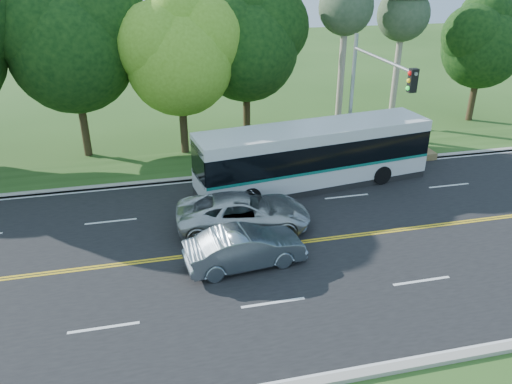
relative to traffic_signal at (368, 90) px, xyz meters
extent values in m
plane|color=#294C19|center=(-6.49, -5.40, -4.67)|extent=(120.00, 120.00, 0.00)
cube|color=black|center=(-6.49, -5.40, -4.66)|extent=(60.00, 14.00, 0.02)
cube|color=#A49F94|center=(-6.49, 1.75, -4.60)|extent=(60.00, 0.30, 0.15)
cube|color=#A49F94|center=(-6.49, -12.55, -4.60)|extent=(60.00, 0.30, 0.15)
cube|color=#294C19|center=(-6.49, 3.60, -4.62)|extent=(60.00, 4.00, 0.10)
cube|color=gold|center=(-6.49, -5.48, -4.65)|extent=(57.00, 0.10, 0.00)
cube|color=gold|center=(-6.49, -5.32, -4.65)|extent=(57.00, 0.10, 0.00)
cube|color=silver|center=(-12.49, -8.90, -4.65)|extent=(2.20, 0.12, 0.00)
cube|color=silver|center=(-6.99, -8.90, -4.65)|extent=(2.20, 0.12, 0.00)
cube|color=silver|center=(-1.49, -8.90, -4.65)|extent=(2.20, 0.12, 0.00)
cube|color=silver|center=(-12.49, -1.90, -4.65)|extent=(2.20, 0.12, 0.00)
cube|color=silver|center=(-6.99, -1.90, -4.65)|extent=(2.20, 0.12, 0.00)
cube|color=silver|center=(-1.49, -1.90, -4.65)|extent=(2.20, 0.12, 0.00)
cube|color=silver|center=(4.01, -1.90, -4.65)|extent=(2.20, 0.12, 0.00)
cube|color=silver|center=(-6.49, 1.45, -4.65)|extent=(57.00, 0.12, 0.00)
cube|color=silver|center=(-6.49, -12.25, -4.65)|extent=(57.00, 0.12, 0.00)
cylinder|color=black|center=(-13.99, 6.60, -2.87)|extent=(0.44, 0.44, 3.60)
sphere|color=black|center=(-13.99, 6.60, 1.24)|extent=(6.60, 6.60, 6.60)
sphere|color=black|center=(-12.51, 6.90, 2.56)|extent=(5.28, 5.28, 5.28)
sphere|color=black|center=(-15.31, 6.40, 2.39)|extent=(4.95, 4.95, 4.95)
sphere|color=black|center=(-13.89, 7.00, 3.71)|extent=(4.29, 4.29, 4.29)
cylinder|color=black|center=(-8.49, 5.60, -3.05)|extent=(0.44, 0.44, 3.24)
sphere|color=#61951E|center=(-8.49, 5.60, 0.60)|extent=(5.80, 5.80, 5.80)
sphere|color=#61951E|center=(-7.19, 5.90, 1.76)|extent=(4.64, 4.64, 4.64)
sphere|color=#61951E|center=(-9.65, 5.40, 1.61)|extent=(4.35, 4.35, 4.35)
sphere|color=#61951E|center=(-8.39, 6.00, 2.77)|extent=(3.77, 3.77, 3.77)
cylinder|color=black|center=(-4.49, 7.10, -2.96)|extent=(0.44, 0.44, 3.42)
sphere|color=black|center=(-4.49, 7.10, 0.85)|extent=(6.00, 6.00, 6.00)
sphere|color=black|center=(-3.14, 7.40, 2.05)|extent=(4.80, 4.80, 4.80)
sphere|color=black|center=(-5.69, 6.90, 1.90)|extent=(4.50, 4.50, 4.50)
sphere|color=black|center=(-4.39, 7.50, 3.10)|extent=(3.90, 3.90, 3.90)
cylinder|color=#A09781|center=(1.51, 7.10, 0.23)|extent=(0.40, 0.40, 9.80)
sphere|color=#30492D|center=(1.51, 7.10, 3.03)|extent=(3.23, 3.23, 3.23)
cylinder|color=#A09781|center=(5.51, 7.60, -0.12)|extent=(0.40, 0.40, 9.10)
sphere|color=#30492D|center=(5.51, 7.60, 2.48)|extent=(3.23, 3.23, 3.23)
cylinder|color=black|center=(11.51, 7.60, -3.14)|extent=(0.44, 0.44, 3.06)
sphere|color=black|center=(11.51, 7.60, 0.21)|extent=(5.20, 5.20, 5.20)
sphere|color=black|center=(12.68, 7.90, 1.25)|extent=(4.16, 4.16, 4.16)
sphere|color=black|center=(10.47, 7.40, 1.12)|extent=(3.90, 3.90, 3.90)
sphere|color=black|center=(11.61, 8.00, 2.16)|extent=(3.38, 3.38, 3.38)
sphere|color=#9F0D32|center=(-3.49, 2.80, -3.92)|extent=(1.50, 1.50, 1.50)
sphere|color=#9F0D32|center=(-2.49, 2.80, -3.92)|extent=(1.50, 1.50, 1.50)
sphere|color=#9F0D32|center=(-1.49, 2.80, -3.92)|extent=(1.50, 1.50, 1.50)
sphere|color=#9F0D32|center=(-0.49, 2.80, -3.92)|extent=(1.50, 1.50, 1.50)
sphere|color=#9F0D32|center=(0.51, 2.80, -3.92)|extent=(1.50, 1.50, 1.50)
sphere|color=#9F0D32|center=(1.51, 2.80, -3.92)|extent=(1.50, 1.50, 1.50)
sphere|color=#9F0D32|center=(2.51, 2.80, -3.92)|extent=(1.50, 1.50, 1.50)
sphere|color=#9F0D32|center=(3.51, 2.80, -3.92)|extent=(1.50, 1.50, 1.50)
sphere|color=#9F0D32|center=(4.51, 2.80, -3.92)|extent=(1.50, 1.50, 1.50)
cube|color=brown|center=(3.51, 2.00, -4.47)|extent=(3.50, 1.40, 0.40)
cylinder|color=#999CA1|center=(0.01, 1.90, -1.17)|extent=(0.20, 0.20, 7.00)
cylinder|color=#999CA1|center=(0.01, -1.10, 1.63)|extent=(0.14, 6.00, 0.14)
cube|color=black|center=(0.01, -3.90, 1.33)|extent=(0.32, 0.28, 0.95)
sphere|color=red|center=(-0.16, -3.90, 1.63)|extent=(0.18, 0.18, 0.18)
sphere|color=yellow|center=(-0.16, -3.90, 1.33)|extent=(0.18, 0.18, 0.18)
sphere|color=#19D833|center=(-0.16, -3.90, 1.03)|extent=(0.18, 0.18, 0.18)
cube|color=silver|center=(-2.67, -0.22, -3.82)|extent=(11.98, 4.11, 0.97)
cube|color=black|center=(-2.67, -0.22, -2.73)|extent=(11.93, 4.14, 1.21)
cube|color=silver|center=(-2.67, -0.22, -1.85)|extent=(11.98, 4.11, 0.55)
cube|color=#0B695A|center=(-2.67, -0.22, -3.40)|extent=(11.93, 4.15, 0.14)
cube|color=black|center=(-8.46, -1.04, -2.64)|extent=(0.38, 2.28, 1.67)
cube|color=#19E54C|center=(-8.45, -1.03, -1.70)|extent=(0.26, 1.49, 0.22)
cube|color=black|center=(-2.67, -0.22, -4.48)|extent=(11.97, 4.01, 0.34)
cylinder|color=black|center=(-6.23, -1.90, -4.16)|extent=(1.01, 0.41, 0.98)
cylinder|color=black|center=(-6.56, 0.41, -4.16)|extent=(1.01, 0.41, 0.98)
cylinder|color=black|center=(0.75, -0.92, -4.16)|extent=(1.01, 0.41, 0.98)
cylinder|color=black|center=(0.42, 1.39, -4.16)|extent=(1.01, 0.41, 0.98)
imported|color=slate|center=(-7.45, -6.47, -3.91)|extent=(4.63, 2.07, 1.48)
imported|color=#B9BDBE|center=(-6.95, -3.85, -3.87)|extent=(5.85, 3.18, 1.56)
camera|label=1|loc=(-10.57, -21.88, 6.01)|focal=35.00mm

